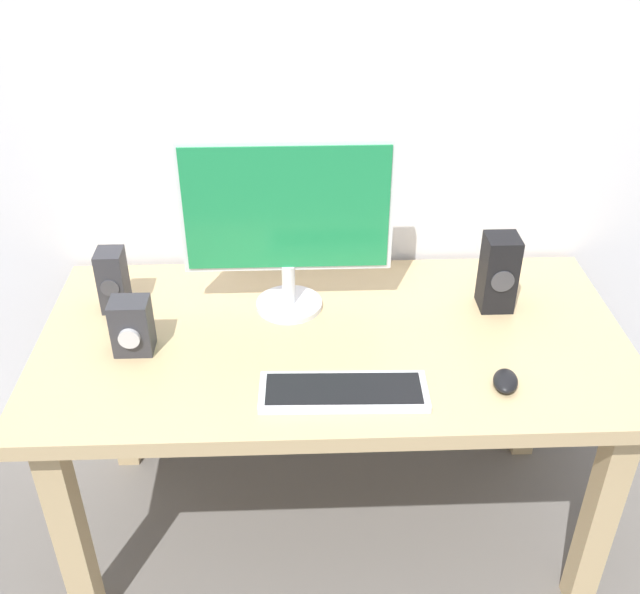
{
  "coord_description": "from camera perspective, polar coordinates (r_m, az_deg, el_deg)",
  "views": [
    {
      "loc": [
        -0.09,
        -1.57,
        1.84
      ],
      "look_at": [
        -0.03,
        0.0,
        0.84
      ],
      "focal_mm": 41.25,
      "sensor_mm": 36.0,
      "label": 1
    }
  ],
  "objects": [
    {
      "name": "mouse",
      "position": [
        1.81,
        14.19,
        -6.33
      ],
      "size": [
        0.08,
        0.1,
        0.03
      ],
      "primitive_type": "ellipsoid",
      "rotation": [
        0.0,
        0.0,
        -0.25
      ],
      "color": "black",
      "rests_on": "desk"
    },
    {
      "name": "speaker_right",
      "position": [
        2.05,
        13.67,
        1.86
      ],
      "size": [
        0.09,
        0.1,
        0.22
      ],
      "color": "black",
      "rests_on": "desk"
    },
    {
      "name": "audio_controller",
      "position": [
        1.9,
        -14.39,
        -2.21
      ],
      "size": [
        0.1,
        0.09,
        0.15
      ],
      "color": "#333338",
      "rests_on": "desk"
    },
    {
      "name": "speaker_left",
      "position": [
        2.07,
        -15.77,
        1.26
      ],
      "size": [
        0.07,
        0.08,
        0.18
      ],
      "color": "#333338",
      "rests_on": "desk"
    },
    {
      "name": "desk",
      "position": [
        1.99,
        1.0,
        -5.23
      ],
      "size": [
        1.54,
        0.78,
        0.72
      ],
      "color": "tan",
      "rests_on": "ground_plane"
    },
    {
      "name": "ground_plane",
      "position": [
        2.42,
        0.85,
        -16.93
      ],
      "size": [
        6.0,
        6.0,
        0.0
      ],
      "primitive_type": "plane",
      "color": "slate"
    },
    {
      "name": "monitor",
      "position": [
        1.92,
        -2.58,
        6.18
      ],
      "size": [
        0.55,
        0.18,
        0.48
      ],
      "color": "silver",
      "rests_on": "desk"
    },
    {
      "name": "keyboard_primary",
      "position": [
        1.74,
        1.84,
        -7.34
      ],
      "size": [
        0.4,
        0.15,
        0.02
      ],
      "color": "silver",
      "rests_on": "desk"
    }
  ]
}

